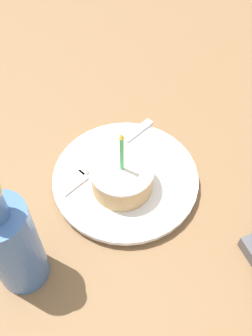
{
  "coord_description": "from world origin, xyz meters",
  "views": [
    {
      "loc": [
        -0.31,
        0.14,
        0.49
      ],
      "look_at": [
        -0.0,
        0.01,
        0.04
      ],
      "focal_mm": 42.0,
      "sensor_mm": 36.0,
      "label": 1
    }
  ],
  "objects_px": {
    "plate": "(126,180)",
    "fork": "(102,158)",
    "cake_slice": "(122,177)",
    "bottle": "(11,244)"
  },
  "relations": [
    {
      "from": "cake_slice",
      "to": "fork",
      "type": "relative_size",
      "value": 0.61
    },
    {
      "from": "bottle",
      "to": "cake_slice",
      "type": "bearing_deg",
      "value": -69.12
    },
    {
      "from": "cake_slice",
      "to": "fork",
      "type": "height_order",
      "value": "cake_slice"
    },
    {
      "from": "cake_slice",
      "to": "fork",
      "type": "distance_m",
      "value": 0.06
    },
    {
      "from": "plate",
      "to": "bottle",
      "type": "bearing_deg",
      "value": 113.29
    },
    {
      "from": "fork",
      "to": "cake_slice",
      "type": "bearing_deg",
      "value": -170.93
    },
    {
      "from": "cake_slice",
      "to": "plate",
      "type": "bearing_deg",
      "value": -41.66
    },
    {
      "from": "fork",
      "to": "bottle",
      "type": "distance_m",
      "value": 0.2
    },
    {
      "from": "plate",
      "to": "fork",
      "type": "height_order",
      "value": "fork"
    },
    {
      "from": "plate",
      "to": "fork",
      "type": "bearing_deg",
      "value": 25.31
    }
  ]
}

